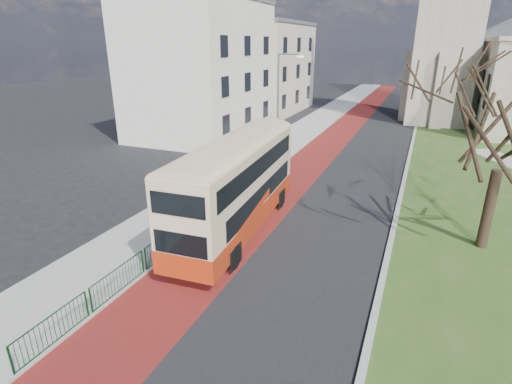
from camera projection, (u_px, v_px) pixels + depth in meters
The scene contains 11 objects.
ground at pixel (232, 263), 17.15m from camera, with size 160.00×160.00×0.00m, color black.
road_carriageway at pixel (351, 154), 33.86m from camera, with size 9.00×120.00×0.01m, color black.
bus_lane at pixel (320, 151), 34.84m from camera, with size 3.40×120.00×0.01m, color #591414.
pavement_west at pixel (279, 146), 36.20m from camera, with size 4.00×120.00×0.12m, color gray.
kerb_west at pixel (300, 148), 35.47m from camera, with size 0.25×120.00×0.13m, color #999993.
kerb_east at pixel (410, 153), 33.90m from camera, with size 0.25×80.00×0.13m, color #999993.
pedestrian_railing at pixel (215, 208), 21.47m from camera, with size 0.07×24.00×1.12m.
street_block_near at pixel (201, 68), 38.90m from camera, with size 10.30×14.30×13.00m.
street_block_far at pixel (262, 67), 52.97m from camera, with size 10.30×16.30×11.50m.
streetlamp at pixel (280, 98), 32.63m from camera, with size 2.13×0.18×8.00m.
bus at pixel (236, 182), 19.18m from camera, with size 3.21×11.12×4.59m.
Camera 1 is at (6.73, -13.40, 8.93)m, focal length 28.00 mm.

